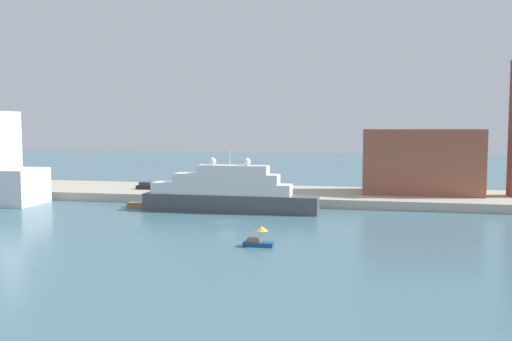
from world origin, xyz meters
TOP-DOWN VIEW (x-y plane):
  - ground at (0.00, 0.00)m, footprint 400.00×400.00m
  - quay_dock at (0.00, 26.53)m, footprint 110.00×21.06m
  - large_yacht at (-2.49, 9.30)m, footprint 29.96×4.01m
  - small_motorboat at (8.21, -16.14)m, footprint 3.66×1.72m
  - work_barge at (-18.08, 10.65)m, footprint 5.98×1.88m
  - harbor_building at (30.48, 29.02)m, footprint 21.70×11.14m
  - parked_car at (-23.38, 24.26)m, footprint 4.16×1.81m
  - person_figure at (-19.35, 21.31)m, footprint 0.36×0.36m
  - mooring_bollard at (-2.47, 17.73)m, footprint 0.53×0.53m

SIDE VIEW (x-z plane):
  - ground at x=0.00m, z-range 0.00..0.00m
  - work_barge at x=-18.08m, z-range 0.00..0.87m
  - quay_dock at x=0.00m, z-range 0.00..1.60m
  - small_motorboat at x=8.21m, z-range -0.24..2.30m
  - mooring_bollard at x=-2.47m, z-range 1.60..2.36m
  - parked_car at x=-23.38m, z-range 1.49..2.95m
  - person_figure at x=-19.35m, z-range 1.54..3.24m
  - large_yacht at x=-2.49m, z-range -2.08..8.41m
  - harbor_building at x=30.48m, z-range 1.60..13.83m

